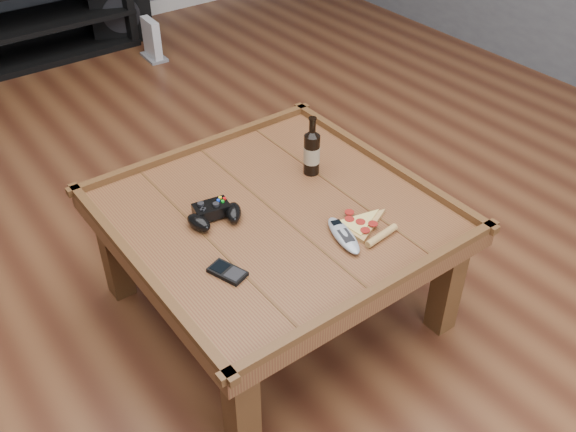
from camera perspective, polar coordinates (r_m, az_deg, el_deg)
ground at (r=2.40m, az=-1.06°, el=-8.12°), size 6.00×6.00×0.00m
baseboard at (r=4.77m, az=-23.27°, el=14.13°), size 5.00×0.02×0.10m
coffee_table at (r=2.14m, az=-1.18°, el=-0.79°), size 1.03×1.03×0.48m
media_console at (r=4.48m, az=-22.95°, el=15.55°), size 1.40×0.45×0.50m
beer_bottle at (r=2.24m, az=2.13°, el=5.79°), size 0.06×0.06×0.22m
game_controller at (r=2.06m, az=-6.57°, el=0.18°), size 0.20×0.15×0.05m
pizza_slice at (r=2.04m, az=6.71°, el=-0.87°), size 0.17×0.25×0.02m
smartphone at (r=1.87m, az=-5.40°, el=-4.97°), size 0.09×0.12×0.02m
remote_control at (r=1.99m, az=4.96°, el=-1.71°), size 0.11×0.20×0.03m
subwoofer at (r=4.75m, az=-14.67°, el=17.71°), size 0.51×0.51×0.39m
game_console at (r=4.31m, az=-11.99°, el=14.97°), size 0.13×0.21×0.26m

